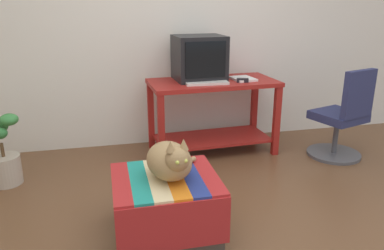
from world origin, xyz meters
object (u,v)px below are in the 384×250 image
(ottoman_with_blanket, at_px, (166,205))
(potted_plant, at_px, (4,158))
(tv_monitor, at_px, (199,58))
(cat, at_px, (170,160))
(keyboard, at_px, (207,83))
(stapler, at_px, (243,80))
(office_chair, at_px, (343,120))
(desk, at_px, (213,104))
(book, at_px, (243,79))

(ottoman_with_blanket, bearing_deg, potted_plant, 139.79)
(tv_monitor, bearing_deg, cat, -113.91)
(keyboard, distance_m, stapler, 0.36)
(potted_plant, xyz_separation_m, office_chair, (3.08, -0.13, 0.15))
(desk, height_order, book, book)
(book, bearing_deg, cat, -134.32)
(keyboard, bearing_deg, stapler, 2.08)
(keyboard, relative_size, book, 1.61)
(keyboard, bearing_deg, ottoman_with_blanket, -114.59)
(potted_plant, bearing_deg, office_chair, -2.40)
(ottoman_with_blanket, distance_m, potted_plant, 1.57)
(desk, height_order, cat, desk)
(desk, xyz_separation_m, stapler, (0.25, -0.14, 0.26))
(desk, xyz_separation_m, tv_monitor, (-0.12, 0.08, 0.45))
(desk, bearing_deg, ottoman_with_blanket, -120.70)
(keyboard, height_order, cat, keyboard)
(desk, bearing_deg, keyboard, -129.21)
(tv_monitor, distance_m, potted_plant, 1.95)
(stapler, bearing_deg, tv_monitor, 75.59)
(potted_plant, xyz_separation_m, stapler, (2.15, 0.18, 0.52))
(keyboard, relative_size, potted_plant, 0.65)
(keyboard, xyz_separation_m, book, (0.40, 0.11, -0.00))
(book, bearing_deg, stapler, -120.43)
(book, height_order, office_chair, office_chair)
(keyboard, xyz_separation_m, cat, (-0.56, -1.21, -0.22))
(ottoman_with_blanket, bearing_deg, book, 52.65)
(book, xyz_separation_m, office_chair, (0.88, -0.42, -0.36))
(book, distance_m, potted_plant, 2.27)
(tv_monitor, relative_size, cat, 1.11)
(desk, relative_size, potted_plant, 2.05)
(potted_plant, bearing_deg, ottoman_with_blanket, -40.21)
(desk, distance_m, ottoman_with_blanket, 1.53)
(cat, xyz_separation_m, potted_plant, (-1.23, 1.03, -0.29))
(tv_monitor, bearing_deg, book, -17.94)
(book, distance_m, stapler, 0.12)
(keyboard, bearing_deg, book, 17.43)
(keyboard, distance_m, ottoman_with_blanket, 1.44)
(cat, bearing_deg, book, 42.69)
(desk, distance_m, keyboard, 0.30)
(potted_plant, relative_size, office_chair, 0.70)
(cat, height_order, office_chair, office_chair)
(cat, distance_m, potted_plant, 1.64)
(keyboard, relative_size, office_chair, 0.45)
(keyboard, bearing_deg, cat, -113.06)
(ottoman_with_blanket, xyz_separation_m, office_chair, (1.87, 0.89, 0.18))
(desk, bearing_deg, potted_plant, -173.70)
(ottoman_with_blanket, relative_size, stapler, 6.15)
(book, height_order, cat, book)
(book, distance_m, cat, 1.65)
(potted_plant, height_order, office_chair, office_chair)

